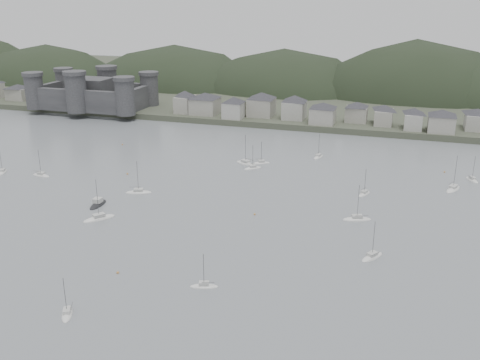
% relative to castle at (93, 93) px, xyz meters
% --- Properties ---
extents(ground, '(900.00, 900.00, 0.00)m').
position_rel_castle_xyz_m(ground, '(120.00, -179.80, -10.96)').
color(ground, slate).
rests_on(ground, ground).
extents(far_shore_land, '(900.00, 250.00, 3.00)m').
position_rel_castle_xyz_m(far_shore_land, '(120.00, 115.20, -9.46)').
color(far_shore_land, '#383D2D').
rests_on(far_shore_land, ground).
extents(forested_ridge, '(851.55, 103.94, 102.57)m').
position_rel_castle_xyz_m(forested_ridge, '(124.83, 89.60, -22.25)').
color(forested_ridge, black).
rests_on(forested_ridge, ground).
extents(castle, '(66.00, 43.00, 20.00)m').
position_rel_castle_xyz_m(castle, '(0.00, 0.00, 0.00)').
color(castle, '#323235').
rests_on(castle, far_shore_land).
extents(waterfront_town, '(451.48, 28.46, 12.92)m').
position_rel_castle_xyz_m(waterfront_town, '(170.59, 3.54, -2.30)').
color(waterfront_town, gray).
rests_on(waterfront_town, far_shore_land).
extents(sailboat_lead, '(6.84, 3.90, 8.94)m').
position_rel_castle_xyz_m(sailboat_lead, '(129.72, -162.31, -10.78)').
color(sailboat_lead, silver).
rests_on(sailboat_lead, ground).
extents(moored_fleet, '(225.68, 154.90, 13.37)m').
position_rel_castle_xyz_m(moored_fleet, '(117.75, -114.30, -10.79)').
color(moored_fleet, silver).
rests_on(moored_fleet, ground).
extents(motor_launch_far, '(3.60, 8.98, 4.10)m').
position_rel_castle_xyz_m(motor_launch_far, '(79.31, -125.17, -10.68)').
color(motor_launch_far, black).
rests_on(motor_launch_far, ground).
extents(mooring_buoys, '(157.04, 144.80, 0.70)m').
position_rel_castle_xyz_m(mooring_buoys, '(104.47, -122.02, -10.81)').
color(mooring_buoys, '#B47C3C').
rests_on(mooring_buoys, ground).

